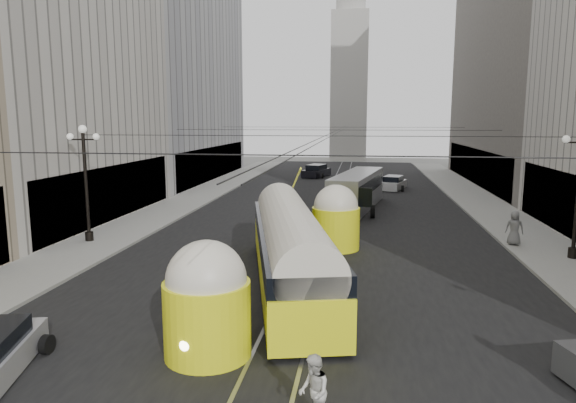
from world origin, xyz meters
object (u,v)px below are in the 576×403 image
(streetcar, at_px, (290,246))
(pedestrian_crossing_b, at_px, (314,392))
(city_bus, at_px, (357,189))
(pedestrian_sidewalk_right, at_px, (515,228))

(streetcar, distance_m, pedestrian_crossing_b, 9.82)
(city_bus, bearing_deg, pedestrian_sidewalk_right, -52.34)
(streetcar, xyz_separation_m, city_bus, (2.51, 19.14, -0.19))
(streetcar, xyz_separation_m, pedestrian_sidewalk_right, (11.00, 8.15, -0.63))
(pedestrian_crossing_b, bearing_deg, streetcar, 175.17)
(pedestrian_crossing_b, xyz_separation_m, pedestrian_sidewalk_right, (9.14, 17.75, 0.24))
(pedestrian_sidewalk_right, bearing_deg, streetcar, 48.87)
(pedestrian_sidewalk_right, bearing_deg, pedestrian_crossing_b, 75.10)
(streetcar, bearing_deg, city_bus, 82.52)
(city_bus, distance_m, pedestrian_sidewalk_right, 13.90)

